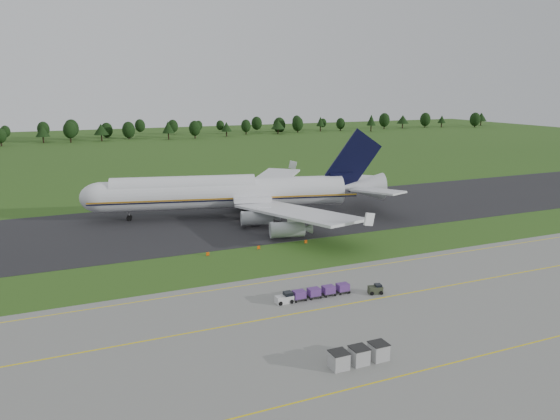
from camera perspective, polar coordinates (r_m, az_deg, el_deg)
name	(u,v)px	position (r m, az deg, el deg)	size (l,w,h in m)	color
ground	(259,261)	(90.60, -2.26, -5.31)	(600.00, 600.00, 0.00)	#2B5018
apron	(372,349)	(62.55, 9.63, -14.14)	(300.00, 52.00, 0.06)	slate
taxiway	(210,222)	(116.10, -7.34, -1.30)	(300.00, 40.00, 0.08)	black
apron_markings	(340,324)	(67.88, 6.32, -11.75)	(300.00, 30.20, 0.01)	yellow
tree_line	(108,129)	(304.45, -17.49, 8.11)	(526.64, 22.57, 11.86)	black
aircraft	(231,192)	(120.00, -5.11, 1.86)	(67.85, 64.05, 18.98)	silver
baggage_train	(312,293)	(74.94, 3.39, -8.66)	(10.99, 1.40, 1.35)	silver
utility_cart	(375,290)	(77.58, 9.93, -8.23)	(2.13, 1.58, 1.05)	#323727
uld_row	(359,355)	(59.03, 8.25, -14.80)	(6.63, 1.83, 1.81)	#9E9E9E
edge_markers	(259,248)	(96.72, -2.25, -3.95)	(19.13, 0.30, 0.60)	#DB4A06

